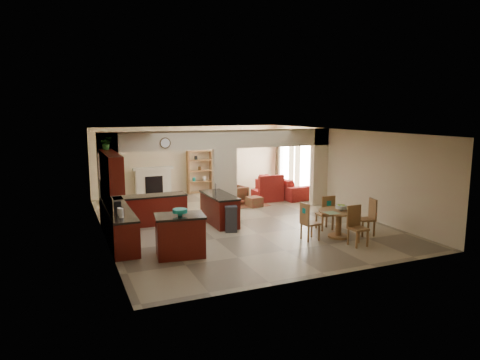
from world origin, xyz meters
name	(u,v)px	position (x,y,z in m)	size (l,w,h in m)	color
floor	(236,220)	(0.00, 0.00, 0.00)	(10.00, 10.00, 0.00)	gray
ceiling	(236,132)	(0.00, 0.00, 2.80)	(10.00, 10.00, 0.00)	white
wall_back	(190,160)	(0.00, 5.00, 1.40)	(8.00, 8.00, 0.00)	beige
wall_front	(330,211)	(0.00, -5.00, 1.40)	(8.00, 8.00, 0.00)	beige
wall_left	(102,185)	(-4.00, 0.00, 1.40)	(10.00, 10.00, 0.00)	beige
wall_right	(342,170)	(4.00, 0.00, 1.40)	(10.00, 10.00, 0.00)	beige
partition_left_pier	(109,179)	(-3.70, 1.00, 1.40)	(0.60, 0.25, 2.80)	beige
partition_center_pier	(225,181)	(0.00, 1.00, 1.10)	(0.80, 0.25, 2.20)	beige
partition_right_pier	(319,167)	(3.70, 1.00, 1.40)	(0.60, 0.25, 2.80)	beige
partition_header	(224,139)	(0.00, 1.00, 2.50)	(8.00, 0.25, 0.60)	beige
kitchen_counter	(132,218)	(-3.26, -0.25, 0.46)	(2.52, 3.29, 1.48)	#470C08
upper_cabinets	(111,170)	(-3.82, -0.80, 1.92)	(0.35, 2.40, 0.90)	#470C08
peninsula	(219,209)	(-0.60, -0.11, 0.46)	(0.70, 1.85, 0.91)	#470C08
wall_clock	(165,143)	(-2.00, 0.85, 2.45)	(0.34, 0.34, 0.03)	#4B3419
rug	(244,204)	(1.20, 2.10, 0.01)	(1.60, 1.30, 0.01)	brown
fireplace	(153,182)	(-1.60, 4.83, 0.61)	(1.60, 0.35, 1.20)	beige
shelving_unit	(200,172)	(0.35, 4.82, 0.90)	(1.00, 0.32, 1.80)	brown
window_a	(306,168)	(3.97, 2.30, 1.20)	(0.02, 0.90, 1.90)	white
window_b	(285,163)	(3.97, 4.00, 1.20)	(0.02, 0.90, 1.90)	white
glazed_door	(295,169)	(3.97, 3.15, 1.05)	(0.02, 0.70, 2.10)	white
drape_a_left	(314,170)	(3.93, 1.70, 1.20)	(0.10, 0.28, 2.30)	#3B1718
drape_a_right	(298,166)	(3.93, 2.90, 1.20)	(0.10, 0.28, 2.30)	#3B1718
drape_b_left	(291,165)	(3.93, 3.40, 1.20)	(0.10, 0.28, 2.30)	#3B1718
drape_b_right	(278,161)	(3.93, 4.60, 1.20)	(0.10, 0.28, 2.30)	#3B1718
ceiling_fan	(242,134)	(1.50, 3.00, 2.56)	(1.00, 1.00, 0.10)	white
kitchen_island	(180,235)	(-2.50, -2.54, 0.50)	(1.26, 0.97, 1.00)	#470C08
teal_bowl	(180,212)	(-2.51, -2.62, 1.08)	(0.34, 0.34, 0.16)	#13877B
trash_can	(231,220)	(-0.62, -1.11, 0.35)	(0.33, 0.28, 0.69)	#2B2B2D
dining_table	(339,219)	(1.88, -2.77, 0.50)	(1.10, 1.10, 0.75)	brown
fruit_bowl	(341,207)	(1.94, -2.78, 0.83)	(0.31, 0.31, 0.17)	#8FBB28
sofa	(283,186)	(3.30, 2.95, 0.40)	(1.06, 2.71, 0.79)	maroon
chaise	(267,195)	(2.29, 2.37, 0.20)	(1.02, 0.83, 0.41)	maroon
armchair	(236,195)	(0.94, 2.30, 0.34)	(0.72, 0.74, 0.67)	maroon
ottoman	(254,202)	(1.36, 1.58, 0.18)	(0.49, 0.49, 0.36)	maroon
plant	(106,143)	(-3.82, 0.05, 2.55)	(0.32, 0.28, 0.36)	#215416
chair_north	(326,211)	(1.99, -2.03, 0.55)	(0.44, 0.44, 1.02)	brown
chair_east	(369,216)	(2.79, -2.90, 0.55)	(0.50, 0.50, 1.02)	brown
chair_south	(356,224)	(1.89, -3.50, 0.55)	(0.42, 0.43, 1.02)	brown
chair_west	(308,220)	(0.96, -2.66, 0.55)	(0.44, 0.44, 1.02)	brown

